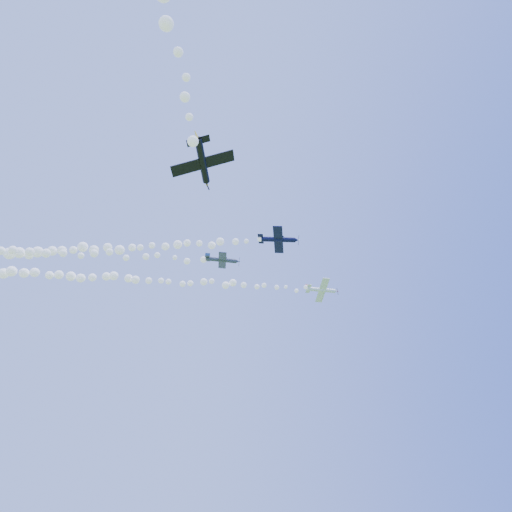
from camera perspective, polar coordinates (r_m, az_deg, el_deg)
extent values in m
cylinder|color=white|center=(103.28, 8.67, -4.49)|extent=(6.84, 1.72, 1.11)
cone|color=white|center=(104.22, 10.62, -4.63)|extent=(0.91, 0.99, 0.92)
cone|color=#AE1813|center=(104.36, 10.89, -4.65)|extent=(0.38, 0.35, 0.32)
cube|color=black|center=(104.32, 10.82, -4.64)|extent=(0.17, 0.62, 2.12)
cube|color=white|center=(103.25, 8.83, -4.55)|extent=(2.52, 8.30, 2.03)
cube|color=white|center=(102.62, 7.02, -4.34)|extent=(1.25, 2.96, 0.76)
cube|color=#AE1813|center=(103.02, 6.93, -4.09)|extent=(1.14, 0.51, 1.37)
sphere|color=black|center=(103.80, 9.15, -4.35)|extent=(0.92, 1.05, 0.99)
cylinder|color=#0C0C34|center=(80.69, 2.80, 2.22)|extent=(6.85, 3.10, 1.62)
cone|color=#0C0C34|center=(80.50, 5.44, 2.13)|extent=(1.13, 1.14, 0.99)
cone|color=white|center=(80.48, 5.80, 2.12)|extent=(0.45, 0.42, 0.35)
cube|color=black|center=(80.49, 5.70, 2.13)|extent=(0.30, 0.26, 2.16)
cube|color=#0C0C34|center=(80.59, 3.00, 2.13)|extent=(4.23, 8.55, 0.42)
cube|color=#0C0C34|center=(81.01, 0.64, 2.32)|extent=(1.84, 3.12, 0.22)
cube|color=white|center=(81.39, 0.61, 2.67)|extent=(1.18, 0.48, 1.47)
sphere|color=black|center=(80.88, 3.51, 2.44)|extent=(1.10, 1.06, 0.91)
cylinder|color=#383B51|center=(78.03, -4.67, -0.52)|extent=(5.53, 2.36, 1.02)
cone|color=#383B51|center=(78.01, -2.49, -0.72)|extent=(0.86, 0.90, 0.77)
cone|color=navy|center=(78.02, -2.18, -0.75)|extent=(0.35, 0.33, 0.27)
cube|color=black|center=(78.01, -2.26, -0.74)|extent=(0.10, 0.42, 1.74)
cube|color=#383B51|center=(77.98, -4.51, -0.61)|extent=(2.31, 6.85, 1.30)
cube|color=#383B51|center=(78.15, -6.48, -0.32)|extent=(1.11, 2.45, 0.50)
cube|color=navy|center=(78.37, -6.49, 0.02)|extent=(0.90, 0.38, 1.14)
sphere|color=black|center=(78.16, -4.08, -0.34)|extent=(0.76, 0.85, 0.79)
cylinder|color=black|center=(51.24, -7.17, 12.45)|extent=(1.24, 6.22, 1.32)
cone|color=black|center=(53.31, -6.60, 9.66)|extent=(0.88, 0.82, 0.89)
cone|color=yellow|center=(53.61, -6.53, 9.29)|extent=(0.31, 0.34, 0.31)
cube|color=black|center=(53.53, -6.55, 9.39)|extent=(0.74, 0.41, 1.87)
cube|color=black|center=(51.30, -7.09, 12.15)|extent=(7.34, 3.34, 2.85)
cube|color=black|center=(49.66, -7.70, 14.97)|extent=(2.68, 1.50, 1.06)
cube|color=yellow|center=(50.08, -7.89, 15.39)|extent=(0.74, 1.16, 1.25)
sphere|color=black|center=(52.07, -7.13, 11.94)|extent=(1.11, 1.01, 1.00)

